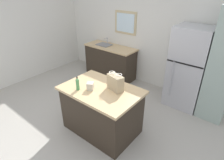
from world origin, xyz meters
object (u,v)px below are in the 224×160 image
Objects in this scene: refrigerator at (188,68)px; bottle at (78,84)px; kitchen_island at (102,110)px; shopping_bag at (115,83)px; small_box at (90,86)px; tall_cabinet at (224,66)px.

bottle is (-1.15, -2.09, 0.12)m from refrigerator.
shopping_bag is at bearing 34.08° from kitchen_island.
kitchen_island is at bearing -115.19° from refrigerator.
shopping_bag is 2.46× the size of small_box.
shopping_bag is at bearing -111.22° from refrigerator.
tall_cabinet is 2.75m from bottle.
kitchen_island is 0.62× the size of tall_cabinet.
tall_cabinet is at bearing 0.02° from refrigerator.
kitchen_island is 0.54m from small_box.
tall_cabinet is 2.13m from shopping_bag.
shopping_bag is at bearing 38.32° from small_box.
shopping_bag is at bearing 39.11° from bottle.
refrigerator reaches higher than kitchen_island.
shopping_bag is (-0.66, -1.69, 0.15)m from refrigerator.
refrigerator is 7.21× the size of bottle.
tall_cabinet is (0.63, 0.00, 0.22)m from refrigerator.
shopping_bag is 1.30× the size of bottle.
tall_cabinet is 6.94× the size of shopping_bag.
small_box is (-1.62, -1.95, -0.14)m from tall_cabinet.
refrigerator reaches higher than small_box.
tall_cabinet is at bearing 50.77° from kitchen_island.
tall_cabinet is 17.07× the size of small_box.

